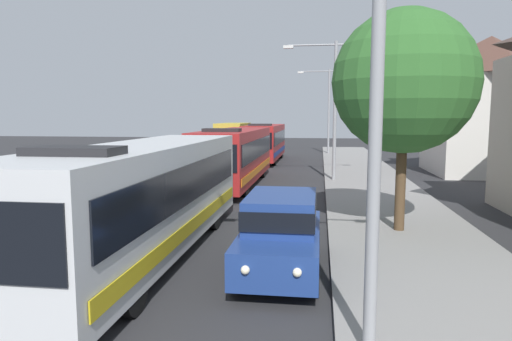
# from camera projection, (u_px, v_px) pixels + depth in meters

# --- Properties ---
(bus_lead) EXTENTS (2.58, 11.64, 3.21)m
(bus_lead) POSITION_uv_depth(u_px,v_px,m) (145.00, 195.00, 12.19)
(bus_lead) COLOR silver
(bus_lead) RESTS_ON ground_plane
(bus_second_in_line) EXTENTS (2.58, 11.62, 3.21)m
(bus_second_in_line) POSITION_uv_depth(u_px,v_px,m) (236.00, 154.00, 25.10)
(bus_second_in_line) COLOR maroon
(bus_second_in_line) RESTS_ON ground_plane
(bus_middle) EXTENTS (2.58, 10.57, 3.21)m
(bus_middle) POSITION_uv_depth(u_px,v_px,m) (265.00, 141.00, 38.37)
(bus_middle) COLOR maroon
(bus_middle) RESTS_ON ground_plane
(white_suv) EXTENTS (1.86, 4.51, 1.90)m
(white_suv) POSITION_uv_depth(u_px,v_px,m) (281.00, 230.00, 11.05)
(white_suv) COLOR navy
(white_suv) RESTS_ON ground_plane
(box_truck_oncoming) EXTENTS (2.35, 7.99, 3.15)m
(box_truck_oncoming) POSITION_uv_depth(u_px,v_px,m) (232.00, 139.00, 41.14)
(box_truck_oncoming) COLOR maroon
(box_truck_oncoming) RESTS_ON ground_plane
(streetlamp_near) EXTENTS (5.35, 0.28, 8.60)m
(streetlamp_near) POSITION_uv_depth(u_px,v_px,m) (379.00, 5.00, 6.48)
(streetlamp_near) COLOR gray
(streetlamp_near) RESTS_ON sidewalk
(streetlamp_mid) EXTENTS (5.89, 0.28, 7.78)m
(streetlamp_mid) POSITION_uv_depth(u_px,v_px,m) (335.00, 95.00, 25.70)
(streetlamp_mid) COLOR gray
(streetlamp_mid) RESTS_ON sidewalk
(streetlamp_far) EXTENTS (6.18, 0.28, 8.19)m
(streetlamp_far) POSITION_uv_depth(u_px,v_px,m) (329.00, 102.00, 44.84)
(streetlamp_far) COLOR gray
(streetlamp_far) RESTS_ON sidewalk
(roadside_tree) EXTENTS (4.46, 4.46, 6.92)m
(roadside_tree) POSITION_uv_depth(u_px,v_px,m) (404.00, 82.00, 14.13)
(roadside_tree) COLOR #4C3823
(roadside_tree) RESTS_ON sidewalk
(house_distant_gabled) EXTENTS (7.15, 7.67, 8.90)m
(house_distant_gabled) POSITION_uv_depth(u_px,v_px,m) (488.00, 104.00, 29.76)
(house_distant_gabled) COLOR beige
(house_distant_gabled) RESTS_ON ground_plane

